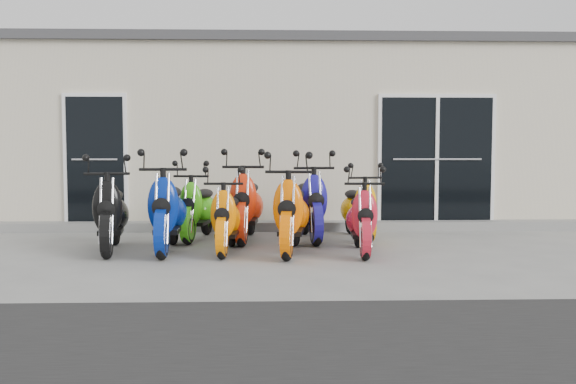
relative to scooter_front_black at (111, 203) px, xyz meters
name	(u,v)px	position (x,y,z in m)	size (l,w,h in m)	color
ground	(289,249)	(2.41, 0.12, -0.66)	(80.00, 80.00, 0.00)	gray
building	(281,138)	(2.41, 5.32, 0.94)	(14.00, 6.00, 3.20)	beige
roof_cap	(281,60)	(2.41, 5.32, 2.62)	(14.20, 6.20, 0.16)	#3F3F42
front_step	(285,226)	(2.41, 2.14, -0.59)	(14.00, 0.40, 0.15)	gray
door_left	(96,156)	(-0.79, 2.29, 0.60)	(1.07, 0.08, 2.22)	black
door_right	(436,156)	(5.01, 2.29, 0.60)	(2.02, 0.08, 2.22)	black
scooter_front_black	(111,203)	(0.00, 0.00, 0.00)	(0.65, 1.79, 1.32)	black
scooter_front_blue	(167,200)	(0.77, -0.04, 0.04)	(0.69, 1.88, 1.39)	navy
scooter_front_orange_a	(227,209)	(1.57, -0.13, -0.08)	(0.57, 1.58, 1.17)	#FF7A00
scooter_front_orange_b	(291,202)	(2.42, -0.19, 0.02)	(0.67, 1.84, 1.36)	#FF6700
scooter_front_red	(362,209)	(3.35, -0.27, -0.07)	(0.58, 1.59, 1.17)	red
scooter_back_green	(198,200)	(1.05, 1.09, -0.05)	(0.60, 1.65, 1.22)	#3CB214
scooter_back_red	(246,195)	(1.79, 0.98, 0.03)	(0.68, 1.88, 1.39)	red
scooter_back_blue	(310,195)	(2.74, 0.99, 0.02)	(0.67, 1.85, 1.37)	navy
scooter_back_yellow	(359,200)	(3.51, 1.12, -0.07)	(0.58, 1.60, 1.18)	#FFA501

